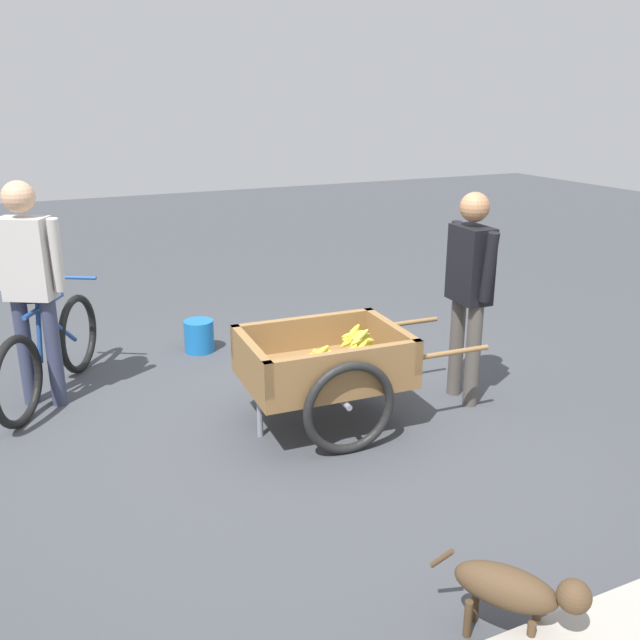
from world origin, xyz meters
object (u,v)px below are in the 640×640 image
Objects in this scene: bicycle at (50,353)px; dog at (515,590)px; plastic_bucket at (199,336)px; cyclist_person at (29,275)px; fruit_cart at (325,367)px; vendor_person at (470,280)px.

dog is at bearing 113.62° from bicycle.
plastic_bucket is at bearing -86.34° from dog.
dog is at bearing 115.49° from cyclist_person.
bicycle is at bearing -120.15° from cyclist_person.
cyclist_person reaches higher than fruit_cart.
vendor_person is 0.95× the size of cyclist_person.
dog is 1.94× the size of plastic_bucket.
vendor_person is at bearing 176.96° from fruit_cart.
cyclist_person reaches higher than bicycle.
bicycle reaches higher than plastic_bucket.
fruit_cart is 3.00× the size of dog.
cyclist_person is 1.72m from plastic_bucket.
dog is at bearing 93.66° from plastic_bucket.
fruit_cart is at bearing 141.87° from bicycle.
cyclist_person reaches higher than dog.
fruit_cart is 1.01× the size of cyclist_person.
vendor_person reaches higher than fruit_cart.
plastic_bucket is at bearing -160.22° from bicycle.
bicycle reaches higher than dog.
cyclist_person is (2.91, -1.26, 0.06)m from vendor_person.
vendor_person is 2.58m from dog.
plastic_bucket is (-1.28, -0.46, -0.21)m from bicycle.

